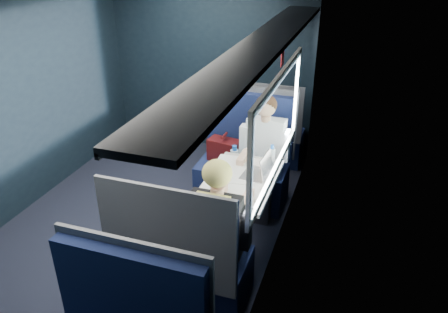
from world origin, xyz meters
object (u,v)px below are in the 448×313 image
(laptop, at_px, (260,170))
(bottle_small, at_px, (272,156))
(seat_row_front, at_px, (264,134))
(cup, at_px, (269,157))
(seat_bay_far, at_px, (183,262))
(man, at_px, (263,150))
(woman, at_px, (220,224))
(seat_bay_near, at_px, (243,164))
(table, at_px, (237,186))

(laptop, height_order, bottle_small, laptop)
(seat_row_front, xyz_separation_m, cup, (0.38, -1.36, 0.38))
(seat_bay_far, height_order, laptop, seat_bay_far)
(man, relative_size, woman, 1.00)
(seat_bay_near, relative_size, cup, 13.25)
(seat_bay_near, height_order, man, man)
(seat_bay_near, xyz_separation_m, bottle_small, (0.42, -0.50, 0.41))
(laptop, bearing_deg, seat_bay_near, 116.78)
(woman, bearing_deg, cup, 83.68)
(man, bearing_deg, seat_bay_near, 146.43)
(man, distance_m, woman, 1.41)
(cup, bearing_deg, woman, -96.32)
(laptop, distance_m, cup, 0.32)
(laptop, bearing_deg, woman, -97.92)
(seat_bay_near, relative_size, woman, 0.95)
(table, height_order, bottle_small, bottle_small)
(table, xyz_separation_m, seat_bay_near, (-0.19, 0.87, -0.24))
(seat_row_front, bearing_deg, seat_bay_near, -90.73)
(laptop, bearing_deg, seat_bay_far, -110.11)
(laptop, xyz_separation_m, cup, (0.01, 0.32, -0.01))
(laptop, relative_size, cup, 3.28)
(woman, xyz_separation_m, bottle_small, (0.16, 1.08, 0.11))
(table, xyz_separation_m, man, (0.07, 0.70, 0.06))
(seat_row_front, distance_m, man, 1.17)
(bottle_small, distance_m, cup, 0.09)
(table, height_order, cup, cup)
(seat_bay_far, height_order, woman, woman)
(seat_bay_near, xyz_separation_m, woman, (0.26, -1.58, 0.30))
(seat_bay_near, xyz_separation_m, cup, (0.39, -0.43, 0.36))
(man, bearing_deg, seat_row_front, 102.83)
(table, height_order, woman, woman)
(man, distance_m, laptop, 0.59)
(seat_bay_near, distance_m, laptop, 0.92)
(bottle_small, relative_size, cup, 2.23)
(seat_row_front, bearing_deg, seat_bay_far, -90.00)
(man, xyz_separation_m, cup, (0.13, -0.26, 0.07))
(laptop, bearing_deg, seat_row_front, 102.34)
(cup, bearing_deg, seat_bay_near, 131.96)
(seat_bay_far, relative_size, bottle_small, 5.93)
(table, distance_m, bottle_small, 0.47)
(bottle_small, bearing_deg, table, -121.46)
(table, relative_size, seat_row_front, 0.86)
(seat_row_front, xyz_separation_m, bottle_small, (0.41, -1.42, 0.42))
(seat_bay_near, bearing_deg, table, -77.45)
(seat_row_front, relative_size, laptop, 3.72)
(seat_bay_near, relative_size, seat_bay_far, 1.00)
(man, height_order, laptop, man)
(seat_row_front, height_order, bottle_small, seat_row_front)
(table, height_order, man, man)
(table, xyz_separation_m, seat_bay_far, (-0.18, -0.87, -0.25))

